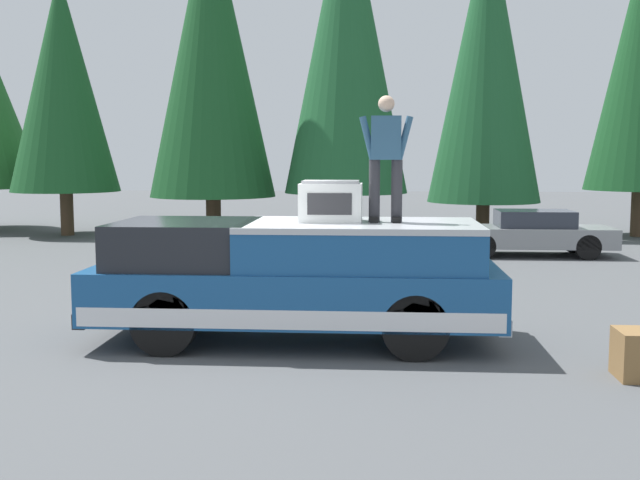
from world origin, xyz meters
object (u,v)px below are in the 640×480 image
Objects in this scene: pickup_truck at (296,278)px; parked_car_grey at (531,233)px; compressor_unit at (331,201)px; person_on_truck_bed at (386,155)px.

pickup_truck reaches higher than parked_car_grey.
parked_car_grey is (9.53, -5.02, -0.29)m from pickup_truck.
compressor_unit reaches higher than parked_car_grey.
pickup_truck is 10.78m from parked_car_grey.
parked_car_grey is at bearing -21.87° from person_on_truck_bed.
compressor_unit reaches higher than pickup_truck.
compressor_unit is 0.50× the size of person_on_truck_bed.
pickup_truck is 1.35× the size of parked_car_grey.
pickup_truck is at bearing 152.24° from parked_car_grey.
person_on_truck_bed reaches higher than compressor_unit.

